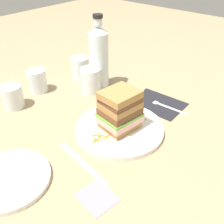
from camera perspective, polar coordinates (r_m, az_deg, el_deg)
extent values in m
plane|color=#9E8460|center=(0.82, 1.18, -2.77)|extent=(3.00, 3.00, 0.00)
cylinder|color=white|center=(0.79, 1.67, -3.65)|extent=(0.27, 0.27, 0.01)
cube|color=#A87A42|center=(0.78, 1.69, -2.63)|extent=(0.11, 0.10, 0.02)
cube|color=#E0A393|center=(0.77, 1.71, -1.45)|extent=(0.12, 0.11, 0.02)
cube|color=#6BA83D|center=(0.76, 1.73, -0.61)|extent=(0.12, 0.11, 0.01)
cube|color=brown|center=(0.75, 1.75, 0.27)|extent=(0.12, 0.10, 0.02)
cube|color=#A87A42|center=(0.74, 1.77, 1.55)|extent=(0.11, 0.10, 0.02)
cube|color=brown|center=(0.73, 1.80, 2.72)|extent=(0.11, 0.10, 0.02)
cube|color=#A87A42|center=(0.72, 1.74, 3.82)|extent=(0.11, 0.10, 0.02)
cylinder|color=orange|center=(0.75, -0.89, -5.24)|extent=(0.01, 0.02, 0.00)
cylinder|color=orange|center=(0.74, -2.97, -5.65)|extent=(0.02, 0.02, 0.00)
cylinder|color=orange|center=(0.76, -3.43, -4.64)|extent=(0.02, 0.02, 0.00)
cylinder|color=orange|center=(0.74, -2.53, -5.38)|extent=(0.01, 0.03, 0.00)
cylinder|color=orange|center=(0.74, -1.63, -5.42)|extent=(0.01, 0.03, 0.00)
cylinder|color=orange|center=(0.74, -4.13, -5.44)|extent=(0.01, 0.02, 0.00)
cylinder|color=orange|center=(0.74, -1.19, -5.51)|extent=(0.02, 0.00, 0.00)
cylinder|color=orange|center=(0.75, -3.43, -5.14)|extent=(0.02, 0.02, 0.00)
cylinder|color=orange|center=(0.73, -3.45, -6.12)|extent=(0.03, 0.01, 0.00)
cylinder|color=orange|center=(0.73, -2.93, -6.35)|extent=(0.01, 0.03, 0.00)
cylinder|color=orange|center=(0.84, 5.37, -0.57)|extent=(0.02, 0.02, 0.00)
cylinder|color=orange|center=(0.82, 6.57, -1.40)|extent=(0.01, 0.03, 0.00)
cylinder|color=orange|center=(0.84, 5.53, -0.42)|extent=(0.02, 0.01, 0.00)
cylinder|color=orange|center=(0.83, 6.08, -1.07)|extent=(0.03, 0.01, 0.00)
cylinder|color=orange|center=(0.83, 6.34, -0.85)|extent=(0.02, 0.00, 0.00)
cylinder|color=orange|center=(0.84, 4.44, -0.35)|extent=(0.02, 0.01, 0.00)
cylinder|color=orange|center=(0.81, 5.80, -1.67)|extent=(0.02, 0.02, 0.00)
cube|color=black|center=(0.93, 9.98, 1.92)|extent=(0.14, 0.18, 0.00)
cube|color=silver|center=(0.91, 13.00, 0.94)|extent=(0.02, 0.11, 0.00)
cube|color=silver|center=(0.93, 9.57, 2.25)|extent=(0.02, 0.02, 0.00)
cylinder|color=silver|center=(0.95, 8.36, 3.01)|extent=(0.00, 0.04, 0.00)
cylinder|color=silver|center=(0.94, 8.18, 2.87)|extent=(0.00, 0.04, 0.00)
cylinder|color=silver|center=(0.94, 8.01, 2.73)|extent=(0.00, 0.04, 0.00)
cylinder|color=silver|center=(0.94, 7.83, 2.59)|extent=(0.00, 0.04, 0.00)
cube|color=silver|center=(0.66, -3.74, -13.57)|extent=(0.03, 0.10, 0.00)
cube|color=silver|center=(0.72, -8.71, -9.01)|extent=(0.03, 0.11, 0.00)
cylinder|color=white|center=(0.97, -4.68, 6.99)|extent=(0.07, 0.07, 0.09)
cylinder|color=#E55638|center=(0.98, -4.65, 6.47)|extent=(0.07, 0.07, 0.07)
cylinder|color=silver|center=(0.99, -2.87, 11.19)|extent=(0.07, 0.07, 0.21)
cone|color=silver|center=(0.95, -3.08, 17.77)|extent=(0.07, 0.07, 0.03)
cylinder|color=silver|center=(0.94, -3.13, 19.25)|extent=(0.03, 0.03, 0.03)
cylinder|color=black|center=(0.93, -3.17, 20.37)|extent=(0.04, 0.04, 0.01)
cylinder|color=silver|center=(0.94, -21.06, 3.18)|extent=(0.07, 0.07, 0.08)
cylinder|color=silver|center=(1.01, -16.07, 6.61)|extent=(0.07, 0.07, 0.09)
cylinder|color=silver|center=(1.07, -7.02, 9.52)|extent=(0.07, 0.07, 0.09)
cylinder|color=white|center=(0.69, -21.78, -13.54)|extent=(0.20, 0.20, 0.01)
cube|color=pink|center=(0.62, -3.32, -18.21)|extent=(0.08, 0.09, 0.00)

